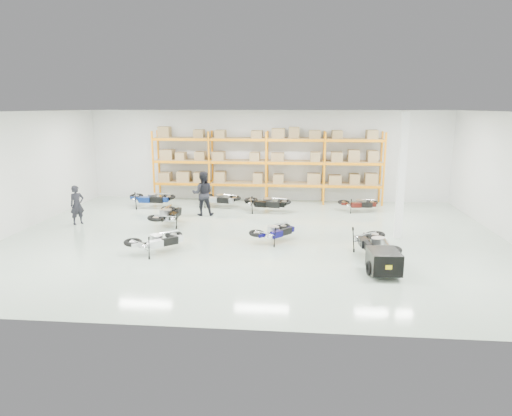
# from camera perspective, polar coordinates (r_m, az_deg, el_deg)

# --- Properties ---
(room) EXTENTS (18.00, 18.00, 18.00)m
(room) POSITION_cam_1_polar(r_m,az_deg,el_deg) (16.16, -0.24, 3.95)
(room) COLOR #ADC1AE
(room) RESTS_ON ground
(pallet_rack) EXTENTS (11.28, 0.98, 3.62)m
(pallet_rack) POSITION_cam_1_polar(r_m,az_deg,el_deg) (22.53, 1.35, 6.42)
(pallet_rack) COLOR orange
(pallet_rack) RESTS_ON ground
(structural_column) EXTENTS (0.25, 0.25, 4.50)m
(structural_column) POSITION_cam_1_polar(r_m,az_deg,el_deg) (16.98, 17.72, 3.77)
(structural_column) COLOR white
(structural_column) RESTS_ON ground
(moto_blue_centre) EXTENTS (1.67, 1.76, 1.05)m
(moto_blue_centre) POSITION_cam_1_polar(r_m,az_deg,el_deg) (16.01, 2.34, -2.57)
(moto_blue_centre) COLOR #0A074D
(moto_blue_centre) RESTS_ON ground
(moto_silver_left) EXTENTS (1.86, 1.80, 1.12)m
(moto_silver_left) POSITION_cam_1_polar(r_m,az_deg,el_deg) (15.16, -12.33, -3.59)
(moto_silver_left) COLOR silver
(moto_silver_left) RESTS_ON ground
(moto_black_far_left) EXTENTS (1.02, 1.93, 1.23)m
(moto_black_far_left) POSITION_cam_1_polar(r_m,az_deg,el_deg) (18.56, -10.95, -0.40)
(moto_black_far_left) COLOR black
(moto_black_far_left) RESTS_ON ground
(moto_touring_right) EXTENTS (1.21, 2.07, 1.27)m
(moto_touring_right) POSITION_cam_1_polar(r_m,az_deg,el_deg) (14.83, 14.65, -3.79)
(moto_touring_right) COLOR black
(moto_touring_right) RESTS_ON ground
(trailer) EXTENTS (0.92, 1.75, 0.73)m
(trailer) POSITION_cam_1_polar(r_m,az_deg,el_deg) (13.38, 15.68, -6.43)
(trailer) COLOR black
(trailer) RESTS_ON ground
(moto_back_a) EXTENTS (1.94, 1.02, 1.24)m
(moto_back_a) POSITION_cam_1_polar(r_m,az_deg,el_deg) (22.01, -13.04, 1.54)
(moto_back_a) COLOR navy
(moto_back_a) RESTS_ON ground
(moto_back_b) EXTENTS (1.94, 1.33, 1.14)m
(moto_back_b) POSITION_cam_1_polar(r_m,az_deg,el_deg) (21.62, -4.71, 1.51)
(moto_back_b) COLOR #9FA3A8
(moto_back_b) RESTS_ON ground
(moto_back_c) EXTENTS (1.99, 1.22, 1.21)m
(moto_back_c) POSITION_cam_1_polar(r_m,az_deg,el_deg) (20.50, 1.28, 1.03)
(moto_back_c) COLOR black
(moto_back_c) RESTS_ON ground
(moto_back_d) EXTENTS (1.62, 0.91, 1.01)m
(moto_back_d) POSITION_cam_1_polar(r_m,az_deg,el_deg) (21.14, 12.73, 0.82)
(moto_back_d) COLOR #46120E
(moto_back_d) RESTS_ON ground
(person_left) EXTENTS (0.66, 0.69, 1.58)m
(person_left) POSITION_cam_1_polar(r_m,az_deg,el_deg) (19.76, -21.46, 0.36)
(person_left) COLOR black
(person_left) RESTS_ON ground
(person_back) EXTENTS (1.04, 0.87, 1.93)m
(person_back) POSITION_cam_1_polar(r_m,az_deg,el_deg) (20.01, -6.67, 1.81)
(person_back) COLOR black
(person_back) RESTS_ON ground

